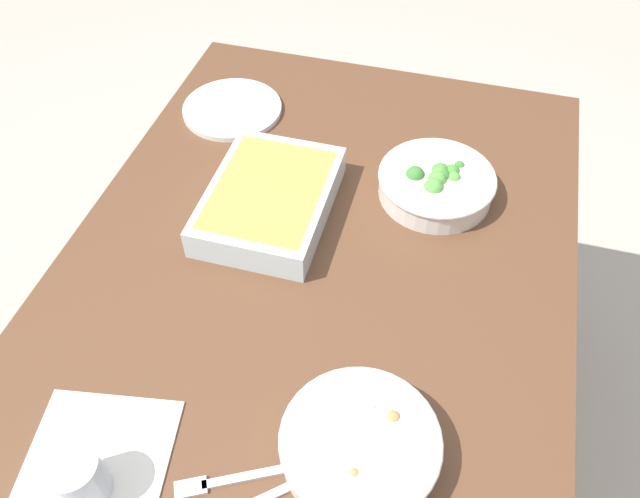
% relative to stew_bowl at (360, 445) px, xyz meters
% --- Properties ---
extents(ground_plane, '(6.00, 6.00, 0.00)m').
position_rel_stew_bowl_xyz_m(ground_plane, '(0.36, 0.16, -0.77)').
color(ground_plane, '#B2A899').
extents(dining_table, '(1.20, 0.90, 0.74)m').
position_rel_stew_bowl_xyz_m(dining_table, '(0.36, 0.16, -0.12)').
color(dining_table, brown).
rests_on(dining_table, ground_plane).
extents(placemat, '(0.31, 0.24, 0.00)m').
position_rel_stew_bowl_xyz_m(placemat, '(-0.15, 0.34, -0.03)').
color(placemat, silver).
rests_on(placemat, dining_table).
extents(stew_bowl, '(0.22, 0.22, 0.06)m').
position_rel_stew_bowl_xyz_m(stew_bowl, '(0.00, 0.00, 0.00)').
color(stew_bowl, silver).
rests_on(stew_bowl, dining_table).
extents(broccoli_bowl, '(0.23, 0.23, 0.07)m').
position_rel_stew_bowl_xyz_m(broccoli_bowl, '(0.55, -0.02, -0.00)').
color(broccoli_bowl, silver).
rests_on(broccoli_bowl, dining_table).
extents(baking_dish, '(0.30, 0.22, 0.06)m').
position_rel_stew_bowl_xyz_m(baking_dish, '(0.42, 0.27, 0.00)').
color(baking_dish, silver).
rests_on(baking_dish, dining_table).
extents(drink_cup, '(0.07, 0.07, 0.08)m').
position_rel_stew_bowl_xyz_m(drink_cup, '(-0.15, 0.34, 0.01)').
color(drink_cup, '#B2BCC6').
rests_on(drink_cup, dining_table).
extents(side_plate, '(0.22, 0.22, 0.01)m').
position_rel_stew_bowl_xyz_m(side_plate, '(0.70, 0.45, -0.03)').
color(side_plate, silver).
rests_on(side_plate, dining_table).
extents(spoon_by_stew, '(0.13, 0.14, 0.01)m').
position_rel_stew_bowl_xyz_m(spoon_by_stew, '(-0.07, 0.08, -0.03)').
color(spoon_by_stew, silver).
rests_on(spoon_by_stew, dining_table).
extents(fork_on_table, '(0.10, 0.17, 0.01)m').
position_rel_stew_bowl_xyz_m(fork_on_table, '(-0.08, 0.16, -0.03)').
color(fork_on_table, silver).
rests_on(fork_on_table, dining_table).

